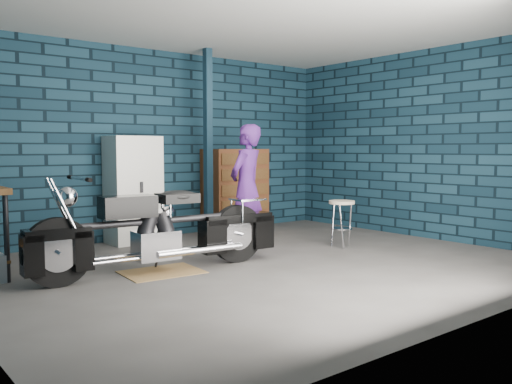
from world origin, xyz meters
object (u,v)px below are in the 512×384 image
Objects in this scene: locker at (134,190)px; tool_chest at (235,190)px; motorcycle at (161,224)px; person at (247,186)px; shop_stool at (342,224)px.

locker reaches higher than tool_chest.
tool_chest is (2.31, 1.84, 0.13)m from motorcycle.
tool_chest is at bearing -143.09° from person.
tool_chest reaches higher than shop_stool.
person reaches higher than locker.
motorcycle is 3.81× the size of shop_stool.
motorcycle is 2.57m from shop_stool.
locker is 1.14× the size of tool_chest.
tool_chest is at bearing 96.97° from shop_stool.
tool_chest is at bearing 0.00° from locker.
shop_stool is at bearing -83.03° from tool_chest.
locker is 2.38× the size of shop_stool.
shop_stool is (1.97, -2.00, -0.42)m from locker.
person is 1.25× the size of tool_chest.
motorcycle is 1.94m from locker.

